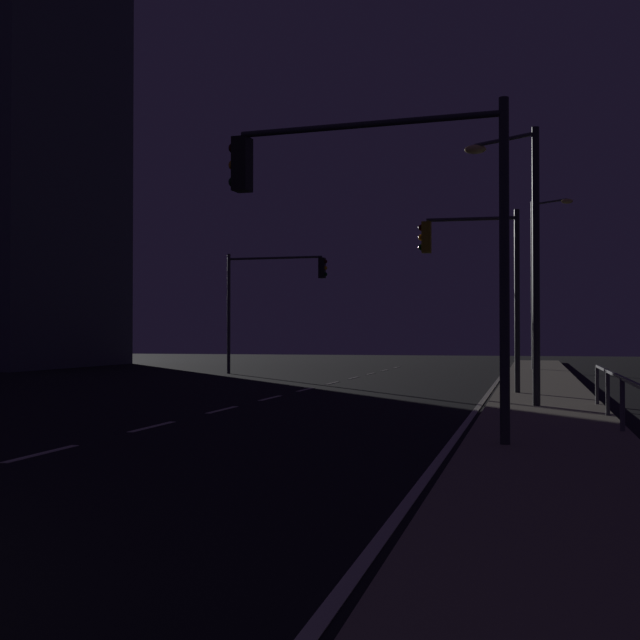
% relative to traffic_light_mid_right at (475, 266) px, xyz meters
% --- Properties ---
extents(ground_plane, '(112.00, 112.00, 0.00)m').
position_rel_traffic_light_mid_right_xyz_m(ground_plane, '(-5.80, -5.62, -3.95)').
color(ground_plane, black).
rests_on(ground_plane, ground).
extents(sidewalk_right, '(2.82, 77.00, 0.14)m').
position_rel_traffic_light_mid_right_xyz_m(sidewalk_right, '(1.97, -5.62, -3.88)').
color(sidewalk_right, gray).
rests_on(sidewalk_right, ground).
extents(lane_markings_center, '(0.14, 50.00, 0.01)m').
position_rel_traffic_light_mid_right_xyz_m(lane_markings_center, '(-5.80, -2.12, -3.94)').
color(lane_markings_center, silver).
rests_on(lane_markings_center, ground).
extents(lane_edge_line, '(0.14, 53.00, 0.01)m').
position_rel_traffic_light_mid_right_xyz_m(lane_edge_line, '(0.31, -0.62, -3.94)').
color(lane_edge_line, silver).
rests_on(lane_edge_line, ground).
extents(traffic_light_mid_right, '(3.03, 0.35, 5.48)m').
position_rel_traffic_light_mid_right_xyz_m(traffic_light_mid_right, '(0.00, 0.00, 0.00)').
color(traffic_light_mid_right, '#2D3033').
rests_on(traffic_light_mid_right, sidewalk_right).
extents(traffic_light_far_right, '(4.98, 0.39, 5.75)m').
position_rel_traffic_light_mid_right_xyz_m(traffic_light_far_right, '(-10.36, 12.41, 0.15)').
color(traffic_light_far_right, '#38383D').
rests_on(traffic_light_far_right, ground).
extents(traffic_light_far_left, '(4.86, 0.65, 5.50)m').
position_rel_traffic_light_mid_right_xyz_m(traffic_light_far_left, '(-0.84, -12.11, 0.11)').
color(traffic_light_far_left, '#2D3033').
rests_on(traffic_light_far_left, sidewalk_right).
extents(street_lamp_across_street, '(1.89, 1.29, 6.81)m').
position_rel_traffic_light_mid_right_xyz_m(street_lamp_across_street, '(1.46, -4.44, 0.34)').
color(street_lamp_across_street, '#2D3033').
rests_on(street_lamp_across_street, sidewalk_right).
extents(street_lamp_median, '(1.99, 1.57, 8.43)m').
position_rel_traffic_light_mid_right_xyz_m(street_lamp_median, '(2.01, 17.68, 1.21)').
color(street_lamp_median, '#4C4C51').
rests_on(street_lamp_median, sidewalk_right).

